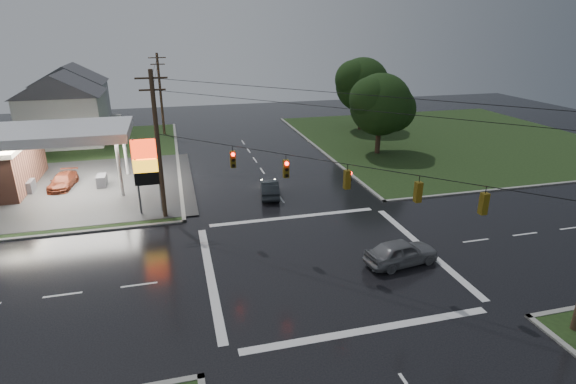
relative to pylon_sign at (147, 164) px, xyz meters
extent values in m
plane|color=black|center=(10.50, -10.50, -4.01)|extent=(120.00, 120.00, 0.00)
cube|color=black|center=(36.50, 15.50, -3.97)|extent=(36.00, 36.00, 0.08)
cube|color=#2D2D2D|center=(-9.50, 7.50, -3.92)|extent=(26.00, 18.00, 0.02)
cylinder|color=silver|center=(-2.50, 4.50, -1.51)|extent=(0.30, 0.30, 5.00)
cylinder|color=silver|center=(-12.50, 10.50, -1.51)|extent=(0.30, 0.30, 5.00)
cylinder|color=silver|center=(-2.50, 10.50, -1.51)|extent=(0.30, 0.30, 5.00)
cube|color=silver|center=(-7.50, 7.50, 1.19)|extent=(12.00, 8.00, 0.80)
cube|color=white|center=(-7.50, 7.50, 0.77)|extent=(11.40, 7.40, 0.04)
cube|color=#59595E|center=(-10.50, 7.50, -3.46)|extent=(0.80, 1.60, 1.10)
cube|color=#59595E|center=(-4.50, 7.50, -3.46)|extent=(0.80, 1.60, 1.10)
cylinder|color=#59595E|center=(-0.80, 0.00, -1.01)|extent=(0.16, 0.16, 6.00)
cylinder|color=#59595E|center=(0.80, 0.00, -1.01)|extent=(0.16, 0.16, 6.00)
cube|color=#FA2E0D|center=(0.00, 0.00, 1.19)|extent=(2.00, 0.35, 1.40)
cube|color=#FFAF1A|center=(0.00, 0.00, -0.11)|extent=(2.00, 0.35, 1.00)
cube|color=black|center=(0.00, 0.00, -1.11)|extent=(2.00, 0.35, 1.00)
cylinder|color=#382619|center=(1.00, -1.00, 1.49)|extent=(0.32, 0.32, 11.00)
cube|color=#382619|center=(1.00, -1.00, 6.39)|extent=(2.20, 0.12, 0.12)
cube|color=#382619|center=(1.00, -1.00, 5.59)|extent=(1.80, 0.12, 0.12)
cylinder|color=#382619|center=(1.00, 27.50, 1.24)|extent=(0.32, 0.32, 10.50)
cube|color=#382619|center=(1.00, 27.50, 5.89)|extent=(2.20, 0.12, 0.12)
cube|color=#382619|center=(1.00, 27.50, 5.09)|extent=(1.80, 0.12, 0.12)
cube|color=#59470C|center=(5.75, -5.75, 1.59)|extent=(0.34, 0.34, 1.10)
cylinder|color=#FF0C07|center=(5.75, -5.95, 1.97)|extent=(0.22, 0.08, 0.22)
cube|color=#59470C|center=(8.60, -8.60, 1.59)|extent=(0.34, 0.34, 1.10)
cylinder|color=#FF0C07|center=(8.60, -8.80, 1.97)|extent=(0.22, 0.08, 0.22)
cube|color=#59470C|center=(11.45, -11.45, 1.59)|extent=(0.34, 0.34, 1.10)
cylinder|color=#FF0C07|center=(11.65, -11.45, 1.97)|extent=(0.08, 0.22, 0.22)
cube|color=#59470C|center=(14.30, -14.30, 1.59)|extent=(0.34, 0.34, 1.10)
cylinder|color=#FF0C07|center=(14.30, -14.10, 1.97)|extent=(0.22, 0.08, 0.22)
cube|color=#59470C|center=(16.58, -16.58, 1.59)|extent=(0.34, 0.34, 1.10)
cylinder|color=#FF0C07|center=(16.58, -16.38, 1.97)|extent=(0.22, 0.08, 0.22)
cube|color=silver|center=(-10.50, 25.50, -1.01)|extent=(9.00, 8.00, 6.00)
cube|color=gray|center=(-5.20, 25.50, -3.61)|extent=(1.60, 4.80, 0.80)
cube|color=silver|center=(-11.50, 37.50, -1.01)|extent=(9.00, 8.00, 6.00)
cube|color=gray|center=(-6.20, 37.50, -3.61)|extent=(1.60, 4.80, 0.80)
cylinder|color=black|center=(24.50, 11.50, -1.49)|extent=(0.56, 0.56, 5.04)
sphere|color=black|center=(24.50, 11.50, 1.57)|extent=(6.80, 6.80, 6.80)
sphere|color=black|center=(26.20, 11.80, 0.94)|extent=(5.10, 5.10, 5.10)
sphere|color=black|center=(23.14, 11.10, 2.29)|extent=(4.76, 4.76, 4.76)
cylinder|color=black|center=(27.50, 23.50, -1.21)|extent=(0.56, 0.56, 5.60)
sphere|color=black|center=(27.50, 23.50, 2.19)|extent=(7.20, 7.20, 7.20)
sphere|color=black|center=(29.30, 23.80, 1.49)|extent=(5.40, 5.40, 5.40)
sphere|color=black|center=(26.06, 23.10, 2.99)|extent=(5.04, 5.04, 5.04)
imported|color=black|center=(9.70, 1.37, -3.31)|extent=(2.15, 4.45, 1.41)
imported|color=slate|center=(14.99, -12.05, -3.22)|extent=(4.87, 2.51, 1.58)
imported|color=maroon|center=(-7.85, 8.11, -3.37)|extent=(2.29, 4.59, 1.28)
camera|label=1|loc=(2.13, -33.90, 9.84)|focal=28.00mm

